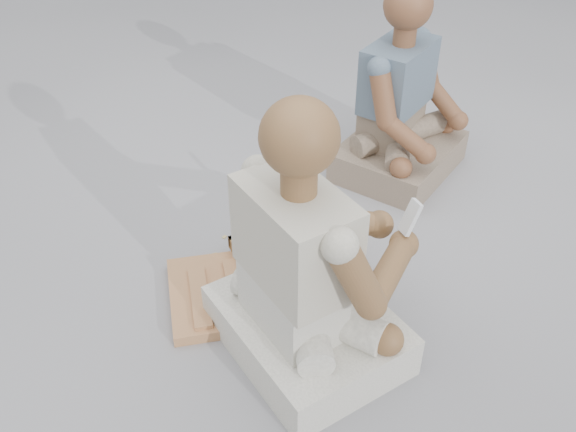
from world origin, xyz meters
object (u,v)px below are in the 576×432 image
object	(u,v)px
carved_panel	(255,289)
tool_tray	(295,253)
companion	(401,113)
craftsman	(307,277)

from	to	relation	value
carved_panel	tool_tray	xyz separation A→B (m)	(0.20, 0.10, 0.04)
tool_tray	companion	bearing A→B (deg)	35.16
carved_panel	tool_tray	distance (m)	0.23
tool_tray	companion	distance (m)	0.92
tool_tray	companion	world-z (taller)	companion
carved_panel	craftsman	world-z (taller)	craftsman
craftsman	companion	world-z (taller)	craftsman
tool_tray	craftsman	world-z (taller)	craftsman
carved_panel	companion	bearing A→B (deg)	33.43
craftsman	companion	bearing A→B (deg)	125.08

